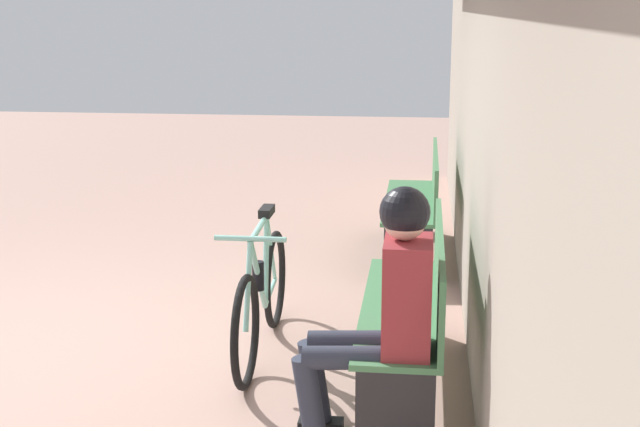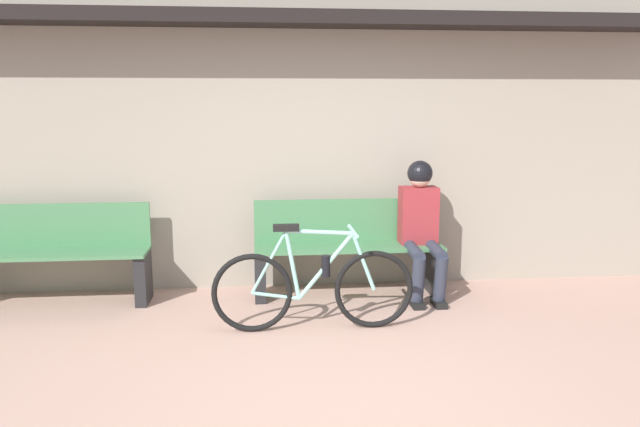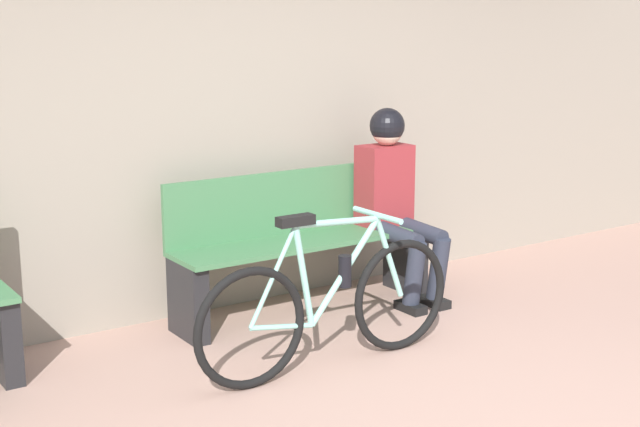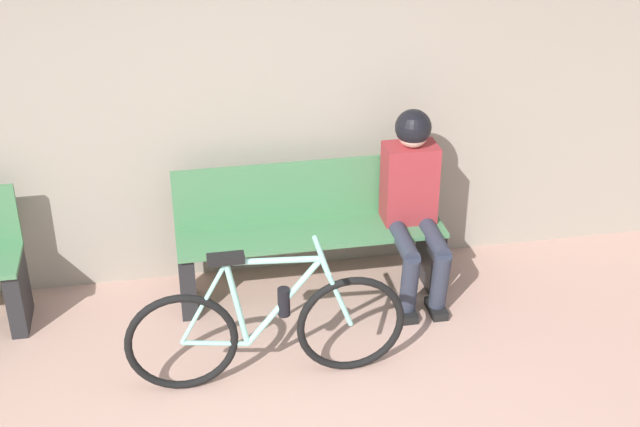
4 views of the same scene
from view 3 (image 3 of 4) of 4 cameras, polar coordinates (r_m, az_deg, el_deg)
The scene contains 4 objects.
storefront_wall at distance 5.59m, azimuth -5.84°, elevation 10.76°, with size 12.00×0.56×3.20m.
park_bench_near at distance 5.59m, azimuth -1.26°, elevation -2.08°, with size 1.73×0.42×0.88m.
bicycle at distance 4.69m, azimuth 0.64°, elevation -5.83°, with size 1.59×0.40×0.85m.
person_seated at distance 5.81m, azimuth 4.76°, elevation 1.49°, with size 0.34×0.63×1.25m.
Camera 3 is at (-2.68, -2.51, 1.81)m, focal length 50.00 mm.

